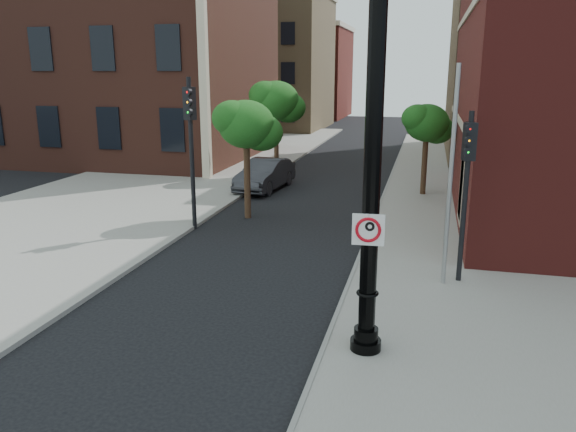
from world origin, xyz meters
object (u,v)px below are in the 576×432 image
(parked_car, at_px, (265,175))
(traffic_signal_right, at_px, (467,171))
(lamppost, at_px, (371,190))
(traffic_signal_left, at_px, (191,129))
(no_parking_sign, at_px, (368,229))

(parked_car, distance_m, traffic_signal_right, 13.48)
(lamppost, distance_m, traffic_signal_left, 10.27)
(traffic_signal_right, bearing_deg, no_parking_sign, -131.38)
(traffic_signal_left, bearing_deg, lamppost, -24.81)
(no_parking_sign, relative_size, traffic_signal_left, 0.11)
(lamppost, distance_m, parked_car, 16.24)
(no_parking_sign, height_order, parked_car, no_parking_sign)
(parked_car, relative_size, traffic_signal_right, 0.97)
(traffic_signal_right, bearing_deg, traffic_signal_left, 141.39)
(parked_car, relative_size, traffic_signal_left, 0.83)
(lamppost, xyz_separation_m, traffic_signal_left, (-6.87, 7.63, 0.21))
(lamppost, height_order, parked_car, lamppost)
(no_parking_sign, height_order, traffic_signal_right, traffic_signal_right)
(traffic_signal_left, bearing_deg, traffic_signal_right, 2.66)
(lamppost, height_order, no_parking_sign, lamppost)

